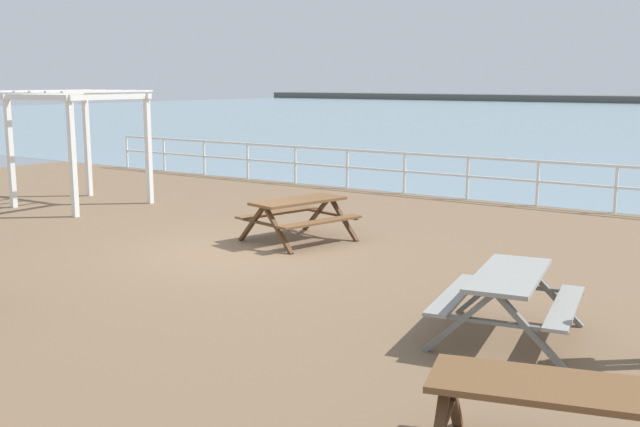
% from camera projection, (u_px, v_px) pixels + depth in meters
% --- Properties ---
extents(ground_plane, '(30.00, 24.00, 0.20)m').
position_uv_depth(ground_plane, '(238.00, 258.00, 13.07)').
color(ground_plane, brown).
extents(seaward_railing, '(23.07, 0.07, 1.08)m').
position_uv_depth(seaward_railing, '(435.00, 167.00, 19.23)').
color(seaward_railing, white).
rests_on(seaward_railing, ground).
extents(picnic_table_near_left, '(1.81, 2.04, 0.80)m').
position_uv_depth(picnic_table_near_left, '(509.00, 289.00, 8.59)').
color(picnic_table_near_left, gray).
rests_on(picnic_table_near_left, ground).
extents(picnic_table_near_right, '(1.90, 2.11, 0.80)m').
position_uv_depth(picnic_table_near_right, '(298.00, 210.00, 13.85)').
color(picnic_table_near_right, brown).
rests_on(picnic_table_near_right, ground).
extents(picnic_table_far_right, '(2.14, 1.94, 0.80)m').
position_uv_depth(picnic_table_far_right, '(554.00, 409.00, 5.46)').
color(picnic_table_far_right, brown).
rests_on(picnic_table_far_right, ground).
extents(lattice_pergola, '(2.46, 2.58, 2.70)m').
position_uv_depth(lattice_pergola, '(79.00, 121.00, 17.58)').
color(lattice_pergola, white).
rests_on(lattice_pergola, ground).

